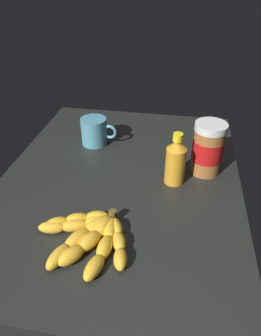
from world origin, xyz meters
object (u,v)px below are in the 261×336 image
at_px(banana_bunch, 89,235).
at_px(honey_bottle, 176,161).
at_px(peanut_butter_jar, 208,149).
at_px(coffee_mug, 95,131).

distance_m(banana_bunch, honey_bottle, 0.32).
bearing_deg(banana_bunch, peanut_butter_jar, 140.85).
bearing_deg(banana_bunch, honey_bottle, 145.51).
bearing_deg(honey_bottle, peanut_butter_jar, 127.60).
height_order(banana_bunch, coffee_mug, coffee_mug).
relative_size(banana_bunch, honey_bottle, 1.48).
bearing_deg(honey_bottle, coffee_mug, -121.88).
height_order(honey_bottle, coffee_mug, honey_bottle).
relative_size(peanut_butter_jar, honey_bottle, 1.02).
relative_size(banana_bunch, peanut_butter_jar, 1.45).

